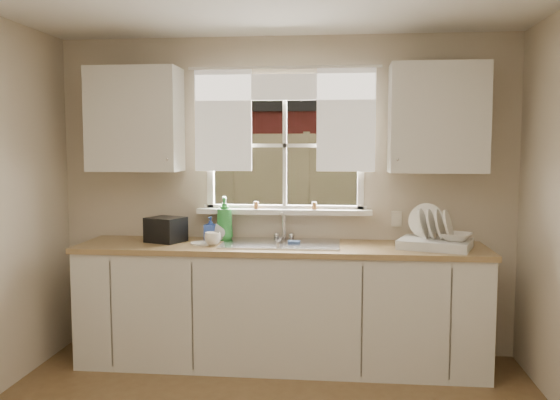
# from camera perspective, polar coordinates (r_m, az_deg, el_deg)

# --- Properties ---
(room_walls) EXTENTS (3.62, 4.02, 2.50)m
(room_walls) POSITION_cam_1_polar(r_m,az_deg,el_deg) (2.67, -3.79, -3.66)
(room_walls) COLOR beige
(room_walls) RESTS_ON ground
(window) EXTENTS (1.38, 0.16, 1.06)m
(window) POSITION_cam_1_polar(r_m,az_deg,el_deg) (4.69, 0.44, 3.26)
(window) COLOR white
(window) RESTS_ON room_walls
(curtains) EXTENTS (1.50, 0.03, 0.81)m
(curtains) POSITION_cam_1_polar(r_m,az_deg,el_deg) (4.65, 0.38, 8.77)
(curtains) COLOR white
(curtains) RESTS_ON room_walls
(base_cabinets) EXTENTS (3.00, 0.62, 0.87)m
(base_cabinets) POSITION_cam_1_polar(r_m,az_deg,el_deg) (4.54, 0.04, -10.27)
(base_cabinets) COLOR silver
(base_cabinets) RESTS_ON ground
(countertop) EXTENTS (3.04, 0.65, 0.04)m
(countertop) POSITION_cam_1_polar(r_m,az_deg,el_deg) (4.44, 0.04, -4.60)
(countertop) COLOR #9B7C4D
(countertop) RESTS_ON base_cabinets
(upper_cabinet_left) EXTENTS (0.70, 0.33, 0.80)m
(upper_cabinet_left) POSITION_cam_1_polar(r_m,az_deg,el_deg) (4.77, -13.77, 7.52)
(upper_cabinet_left) COLOR silver
(upper_cabinet_left) RESTS_ON room_walls
(upper_cabinet_right) EXTENTS (0.70, 0.33, 0.80)m
(upper_cabinet_right) POSITION_cam_1_polar(r_m,az_deg,el_deg) (4.55, 14.92, 7.61)
(upper_cabinet_right) COLOR silver
(upper_cabinet_right) RESTS_ON room_walls
(wall_outlet) EXTENTS (0.08, 0.01, 0.12)m
(wall_outlet) POSITION_cam_1_polar(r_m,az_deg,el_deg) (4.71, 11.15, -1.79)
(wall_outlet) COLOR beige
(wall_outlet) RESTS_ON room_walls
(sill_jars) EXTENTS (0.50, 0.04, 0.06)m
(sill_jars) POSITION_cam_1_polar(r_m,az_deg,el_deg) (4.65, 0.49, -0.53)
(sill_jars) COLOR brown
(sill_jars) RESTS_ON window
(backyard) EXTENTS (20.00, 10.00, 6.13)m
(backyard) POSITION_cam_1_polar(r_m,az_deg,el_deg) (11.23, 6.71, 14.53)
(backyard) COLOR #335421
(backyard) RESTS_ON ground
(sink) EXTENTS (0.88, 0.52, 0.40)m
(sink) POSITION_cam_1_polar(r_m,az_deg,el_deg) (4.48, 0.08, -5.18)
(sink) COLOR #B7B7BC
(sink) RESTS_ON countertop
(dish_rack) EXTENTS (0.59, 0.51, 0.31)m
(dish_rack) POSITION_cam_1_polar(r_m,az_deg,el_deg) (4.43, 14.66, -3.64)
(dish_rack) COLOR silver
(dish_rack) RESTS_ON countertop
(bowl) EXTENTS (0.30, 0.30, 0.06)m
(bowl) POSITION_cam_1_polar(r_m,az_deg,el_deg) (4.40, 16.55, -3.41)
(bowl) COLOR silver
(bowl) RESTS_ON dish_rack
(soap_bottle_a) EXTENTS (0.16, 0.17, 0.34)m
(soap_bottle_a) POSITION_cam_1_polar(r_m,az_deg,el_deg) (4.66, -5.36, -1.76)
(soap_bottle_a) COLOR #2E8D39
(soap_bottle_a) RESTS_ON countertop
(soap_bottle_b) EXTENTS (0.10, 0.10, 0.19)m
(soap_bottle_b) POSITION_cam_1_polar(r_m,az_deg,el_deg) (4.66, -6.70, -2.74)
(soap_bottle_b) COLOR blue
(soap_bottle_b) RESTS_ON countertop
(soap_bottle_c) EXTENTS (0.15, 0.15, 0.19)m
(soap_bottle_c) POSITION_cam_1_polar(r_m,az_deg,el_deg) (4.67, -5.71, -2.69)
(soap_bottle_c) COLOR beige
(soap_bottle_c) RESTS_ON countertop
(saucer) EXTENTS (0.19, 0.19, 0.01)m
(saucer) POSITION_cam_1_polar(r_m,az_deg,el_deg) (4.51, -7.38, -4.14)
(saucer) COLOR silver
(saucer) RESTS_ON countertop
(cup) EXTENTS (0.12, 0.12, 0.10)m
(cup) POSITION_cam_1_polar(r_m,az_deg,el_deg) (4.44, -6.50, -3.73)
(cup) COLOR white
(cup) RESTS_ON countertop
(black_appliance) EXTENTS (0.33, 0.31, 0.19)m
(black_appliance) POSITION_cam_1_polar(r_m,az_deg,el_deg) (4.64, -10.94, -2.81)
(black_appliance) COLOR black
(black_appliance) RESTS_ON countertop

